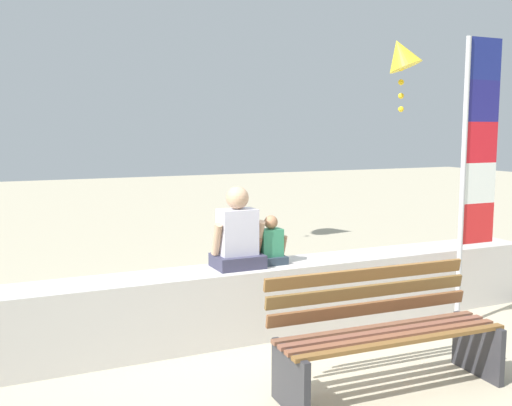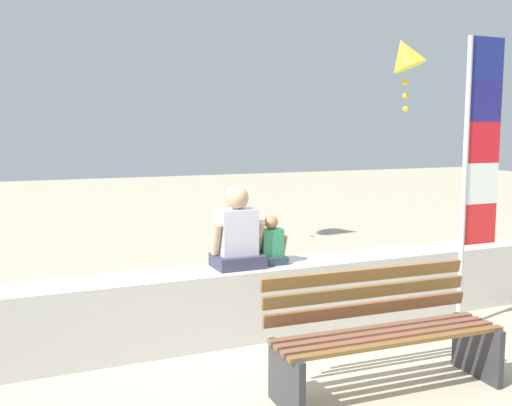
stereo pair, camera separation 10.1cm
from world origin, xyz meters
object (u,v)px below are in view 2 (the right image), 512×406
(person_child, at_px, (271,245))
(kite_yellow, at_px, (405,54))
(person_adult, at_px, (237,236))
(park_bench, at_px, (382,334))
(flag_banner, at_px, (477,158))

(person_child, xyz_separation_m, kite_yellow, (2.67, 1.52, 2.10))
(person_adult, relative_size, person_child, 1.62)
(park_bench, bearing_deg, kite_yellow, 50.96)
(park_bench, distance_m, person_child, 1.57)
(person_child, relative_size, kite_yellow, 0.46)
(person_adult, bearing_deg, kite_yellow, 26.76)
(kite_yellow, bearing_deg, park_bench, -129.04)
(person_child, bearing_deg, kite_yellow, 29.67)
(park_bench, relative_size, kite_yellow, 1.77)
(kite_yellow, bearing_deg, person_adult, -153.24)
(person_child, distance_m, kite_yellow, 3.72)
(person_adult, height_order, kite_yellow, kite_yellow)
(park_bench, height_order, flag_banner, flag_banner)
(flag_banner, bearing_deg, person_adult, 163.41)
(person_adult, xyz_separation_m, kite_yellow, (3.02, 1.52, 1.98))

